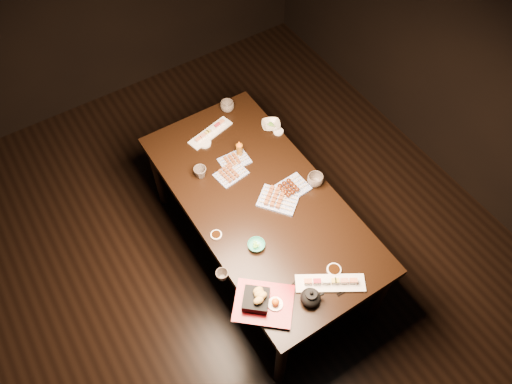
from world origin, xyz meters
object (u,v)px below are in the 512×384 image
at_px(edamame_bowl_green, 256,245).
at_px(sushi_platter_near, 330,282).
at_px(teacup_far_left, 200,172).
at_px(sushi_platter_far, 210,131).
at_px(condiment_bottle, 239,148).
at_px(dining_table, 260,229).
at_px(teacup_far_right, 227,106).
at_px(teacup_near_left, 222,275).
at_px(teapot, 311,297).
at_px(tempura_tray, 264,300).
at_px(edamame_bowl_cream, 271,125).
at_px(yakitori_plate_right, 278,198).
at_px(teacup_mid_right, 315,180).
at_px(yakitori_plate_center, 231,172).
at_px(yakitori_plate_left, 234,159).

bearing_deg(edamame_bowl_green, sushi_platter_near, -62.54).
bearing_deg(teacup_far_left, sushi_platter_near, -77.09).
distance_m(sushi_platter_far, condiment_bottle, 0.30).
bearing_deg(dining_table, teacup_far_right, 90.29).
xyz_separation_m(teacup_near_left, condiment_bottle, (0.57, 0.74, 0.04)).
xyz_separation_m(teapot, condiment_bottle, (0.22, 1.13, 0.01)).
height_order(sushi_platter_near, teapot, teapot).
height_order(tempura_tray, teacup_near_left, tempura_tray).
xyz_separation_m(edamame_bowl_cream, condiment_bottle, (-0.33, -0.10, 0.05)).
distance_m(edamame_bowl_green, tempura_tray, 0.38).
distance_m(sushi_platter_far, yakitori_plate_right, 0.75).
height_order(edamame_bowl_cream, teacup_mid_right, teacup_mid_right).
xyz_separation_m(yakitori_plate_center, tempura_tray, (-0.32, -0.89, 0.03)).
xyz_separation_m(tempura_tray, teacup_far_left, (0.14, 0.99, -0.02)).
bearing_deg(yakitori_plate_center, condiment_bottle, 31.38).
bearing_deg(yakitori_plate_right, condiment_bottle, 143.18).
xyz_separation_m(yakitori_plate_right, teacup_far_left, (-0.32, 0.45, 0.01)).
bearing_deg(condiment_bottle, teacup_far_left, -177.44).
distance_m(dining_table, tempura_tray, 0.84).
height_order(sushi_platter_near, teacup_near_left, teacup_near_left).
distance_m(dining_table, sushi_platter_near, 0.82).
bearing_deg(yakitori_plate_left, yakitori_plate_right, -79.22).
bearing_deg(tempura_tray, condiment_bottle, 106.25).
bearing_deg(edamame_bowl_green, edamame_bowl_cream, 51.22).
height_order(sushi_platter_near, edamame_bowl_green, sushi_platter_near).
distance_m(yakitori_plate_right, teacup_far_left, 0.55).
bearing_deg(teacup_far_left, teacup_mid_right, -37.53).
bearing_deg(sushi_platter_near, teapot, -140.77).
relative_size(dining_table, yakitori_plate_right, 7.35).
relative_size(edamame_bowl_cream, teacup_far_right, 1.33).
relative_size(tempura_tray, teacup_mid_right, 3.08).
relative_size(sushi_platter_near, yakitori_plate_right, 1.64).
relative_size(sushi_platter_near, teapot, 2.95).
xyz_separation_m(yakitori_plate_center, teacup_far_right, (0.29, 0.53, 0.01)).
bearing_deg(yakitori_plate_right, yakitori_plate_center, 165.06).
relative_size(edamame_bowl_green, teacup_far_left, 1.25).
xyz_separation_m(yakitori_plate_right, edamame_bowl_cream, (0.32, 0.56, -0.01)).
bearing_deg(yakitori_plate_center, edamame_bowl_green, -113.48).
bearing_deg(dining_table, sushi_platter_far, 105.51).
bearing_deg(teapot, sushi_platter_far, 103.41).
distance_m(dining_table, teacup_far_right, 0.93).
bearing_deg(teacup_far_left, yakitori_plate_left, -3.32).
xyz_separation_m(sushi_platter_near, edamame_bowl_green, (-0.23, 0.44, -0.01)).
relative_size(sushi_platter_near, yakitori_plate_left, 2.02).
bearing_deg(teapot, yakitori_plate_left, 101.03).
bearing_deg(edamame_bowl_cream, condiment_bottle, -162.53).
bearing_deg(teacup_far_left, yakitori_plate_right, -54.03).
distance_m(yakitori_plate_right, tempura_tray, 0.72).
bearing_deg(yakitori_plate_center, sushi_platter_near, -93.78).
bearing_deg(yakitori_plate_right, dining_table, -166.94).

